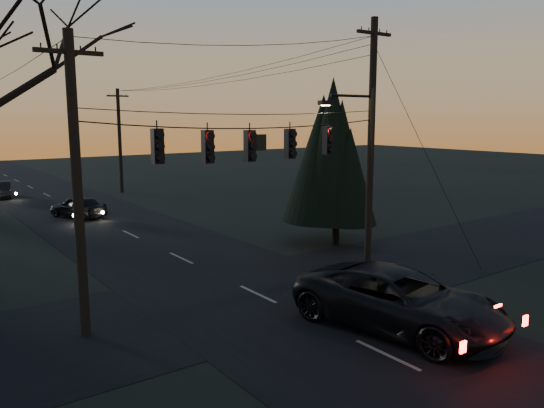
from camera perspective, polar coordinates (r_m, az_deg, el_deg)
main_road at (r=27.52m, az=-13.46°, el=-3.94°), size 8.00×120.00×0.02m
cross_road at (r=19.00m, az=-1.54°, el=-9.70°), size 60.00×7.00×0.02m
utility_pole_right at (r=22.43m, az=10.20°, el=-6.87°), size 5.00×0.30×10.00m
utility_pole_left at (r=16.59m, az=-19.36°, el=-13.17°), size 1.80×0.30×8.50m
utility_pole_far_r at (r=46.01m, az=-15.82°, el=1.22°), size 1.80×0.30×8.50m
span_signal_assembly at (r=17.85m, az=-2.26°, el=6.45°), size 11.50×0.44×1.51m
evergreen_right at (r=25.67m, az=7.02°, el=5.11°), size 4.35×4.35×7.50m
suv_near at (r=16.26m, az=13.49°, el=-10.04°), size 4.06×6.78×1.76m
sedan_oncoming_a at (r=35.09m, az=-20.12°, el=-0.29°), size 2.90×4.35×1.38m
sedan_oncoming_b at (r=46.09m, az=-27.10°, el=1.38°), size 2.08×4.14×1.30m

